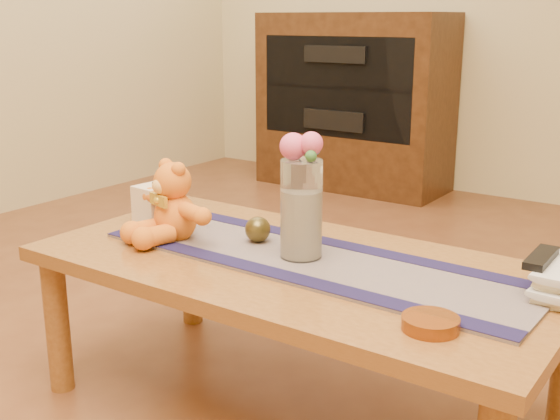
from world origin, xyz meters
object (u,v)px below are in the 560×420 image
Objects in this scene: amber_dish at (430,323)px; bronze_ball at (258,229)px; teddy_bear at (175,201)px; tv_remote at (541,258)px; pillar_candle at (154,204)px; book_bottom at (539,287)px; glass_vase at (301,209)px.

bronze_ball is at bearing 158.60° from amber_dish.
teddy_bear is 0.99m from tv_remote.
amber_dish is (0.84, -0.15, -0.10)m from teddy_bear.
pillar_candle is 1.13m from book_bottom.
pillar_candle is at bearing 167.86° from amber_dish.
glass_vase reaches higher than pillar_candle.
glass_vase is at bearing 25.51° from teddy_bear.
glass_vase reaches higher than bronze_ball.
glass_vase is at bearing -170.69° from book_bottom.
amber_dish is (0.45, -0.21, -0.12)m from glass_vase.
book_bottom is (0.58, 0.14, -0.13)m from glass_vase.
teddy_bear is at bearing 170.15° from amber_dish.
tv_remote is (0.75, 0.09, 0.04)m from bronze_ball.
pillar_candle is at bearing -175.58° from bronze_ball.
tv_remote is at bearing 6.03° from pillar_candle.
teddy_bear is 0.40m from glass_vase.
book_bottom is at bearing 13.22° from glass_vase.
teddy_bear is at bearing -171.08° from glass_vase.
pillar_candle is 0.45× the size of glass_vase.
book_bottom is 0.37m from amber_dish.
pillar_candle is 1.13m from tv_remote.
bronze_ball is 0.67m from amber_dish.
tv_remote reaches higher than book_bottom.
pillar_candle is 0.52× the size of book_bottom.
glass_vase is 2.18× the size of amber_dish.
teddy_bear is 4.32× the size of bronze_ball.
tv_remote is at bearing 69.41° from amber_dish.
teddy_bear is at bearing -172.41° from book_bottom.
amber_dish is at bearing -113.93° from book_bottom.
pillar_candle is 0.38m from bronze_ball.
teddy_bear reaches higher than tv_remote.
teddy_bear is 0.86m from amber_dish.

